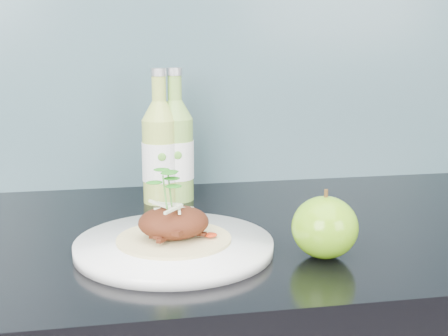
{
  "coord_description": "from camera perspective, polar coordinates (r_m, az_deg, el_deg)",
  "views": [
    {
      "loc": [
        -0.13,
        0.8,
        1.19
      ],
      "look_at": [
        0.03,
        1.66,
        1.0
      ],
      "focal_mm": 50.0,
      "sensor_mm": 36.0,
      "label": 1
    }
  ],
  "objects": [
    {
      "name": "dinner_plate",
      "position": [
        0.85,
        -4.59,
        -7.13
      ],
      "size": [
        0.32,
        0.32,
        0.02
      ],
      "color": "silver",
      "rests_on": "kitchen_counter"
    },
    {
      "name": "cider_bottle_right",
      "position": [
        1.09,
        -4.44,
        1.59
      ],
      "size": [
        0.07,
        0.07,
        0.23
      ],
      "rotation": [
        0.0,
        0.0,
        -0.07
      ],
      "color": "#78A745",
      "rests_on": "kitchen_counter"
    },
    {
      "name": "pork_taco",
      "position": [
        0.84,
        -4.63,
        -4.78
      ],
      "size": [
        0.16,
        0.16,
        0.1
      ],
      "color": "tan",
      "rests_on": "dinner_plate"
    },
    {
      "name": "green_apple",
      "position": [
        0.83,
        9.2,
        -5.37
      ],
      "size": [
        0.11,
        0.11,
        0.09
      ],
      "rotation": [
        0.0,
        0.0,
        0.25
      ],
      "color": "#39870E",
      "rests_on": "kitchen_counter"
    },
    {
      "name": "cider_bottle_left",
      "position": [
        1.08,
        -5.85,
        1.44
      ],
      "size": [
        0.07,
        0.07,
        0.23
      ],
      "rotation": [
        0.0,
        0.0,
        0.11
      ],
      "color": "#A2B94D",
      "rests_on": "kitchen_counter"
    }
  ]
}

